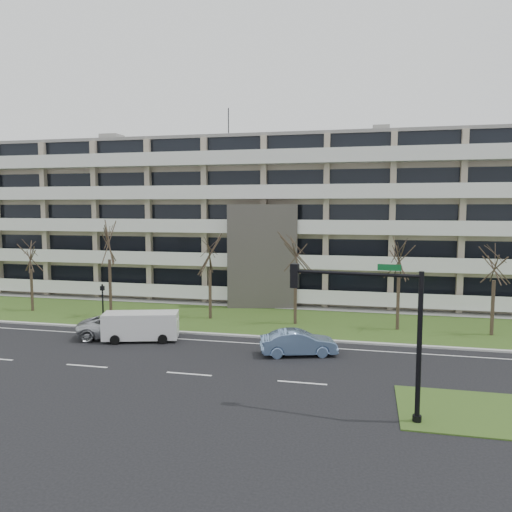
% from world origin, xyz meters
% --- Properties ---
extents(ground, '(160.00, 160.00, 0.00)m').
position_xyz_m(ground, '(0.00, 0.00, 0.00)').
color(ground, black).
rests_on(ground, ground).
extents(grass_verge, '(90.00, 10.00, 0.06)m').
position_xyz_m(grass_verge, '(0.00, 13.00, 0.03)').
color(grass_verge, '#334F1A').
rests_on(grass_verge, ground).
extents(curb, '(90.00, 0.35, 0.12)m').
position_xyz_m(curb, '(0.00, 8.00, 0.06)').
color(curb, '#B2B2AD').
rests_on(curb, ground).
extents(sidewalk, '(90.00, 2.00, 0.08)m').
position_xyz_m(sidewalk, '(0.00, 18.50, 0.04)').
color(sidewalk, '#B2B2AD').
rests_on(sidewalk, ground).
extents(grass_median, '(7.00, 5.00, 0.06)m').
position_xyz_m(grass_median, '(14.00, -2.00, 0.03)').
color(grass_median, '#334F1A').
rests_on(grass_median, ground).
extents(lane_edge_line, '(90.00, 0.12, 0.01)m').
position_xyz_m(lane_edge_line, '(0.00, 6.50, 0.01)').
color(lane_edge_line, white).
rests_on(lane_edge_line, ground).
extents(apartment_building, '(60.50, 15.10, 18.75)m').
position_xyz_m(apartment_building, '(-0.01, 25.32, 7.61)').
color(apartment_building, tan).
rests_on(apartment_building, ground).
extents(silver_pickup, '(6.04, 4.19, 1.53)m').
position_xyz_m(silver_pickup, '(-7.16, 6.03, 0.77)').
color(silver_pickup, '#B3B6BB').
rests_on(silver_pickup, ground).
extents(blue_sedan, '(4.79, 2.85, 1.49)m').
position_xyz_m(blue_sedan, '(5.17, 4.66, 0.75)').
color(blue_sedan, '#7497CA').
rests_on(blue_sedan, ground).
extents(white_van, '(5.13, 3.05, 1.87)m').
position_xyz_m(white_van, '(-5.35, 5.60, 1.12)').
color(white_van, silver).
rests_on(white_van, ground).
extents(traffic_signal, '(5.57, 0.98, 6.48)m').
position_xyz_m(traffic_signal, '(9.37, -3.37, 4.19)').
color(traffic_signal, black).
rests_on(traffic_signal, ground).
extents(pedestrian_signal, '(0.30, 0.25, 3.00)m').
position_xyz_m(pedestrian_signal, '(-10.35, 9.41, 1.91)').
color(pedestrian_signal, black).
rests_on(pedestrian_signal, ground).
extents(tree_1, '(3.21, 3.21, 6.43)m').
position_xyz_m(tree_1, '(-18.49, 12.13, 4.99)').
color(tree_1, '#382B21').
rests_on(tree_1, ground).
extents(tree_2, '(4.16, 4.16, 8.31)m').
position_xyz_m(tree_2, '(-10.84, 11.45, 6.47)').
color(tree_2, '#382B21').
rests_on(tree_2, ground).
extents(tree_3, '(3.43, 3.43, 6.87)m').
position_xyz_m(tree_3, '(-2.92, 12.63, 5.33)').
color(tree_3, '#382B21').
rests_on(tree_3, ground).
extents(tree_4, '(3.76, 3.76, 7.52)m').
position_xyz_m(tree_4, '(3.86, 12.32, 5.85)').
color(tree_4, '#382B21').
rests_on(tree_4, ground).
extents(tree_5, '(3.51, 3.51, 7.01)m').
position_xyz_m(tree_5, '(11.25, 12.20, 5.45)').
color(tree_5, '#382B21').
rests_on(tree_5, ground).
extents(tree_6, '(3.43, 3.43, 6.85)m').
position_xyz_m(tree_6, '(17.45, 11.97, 5.33)').
color(tree_6, '#382B21').
rests_on(tree_6, ground).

